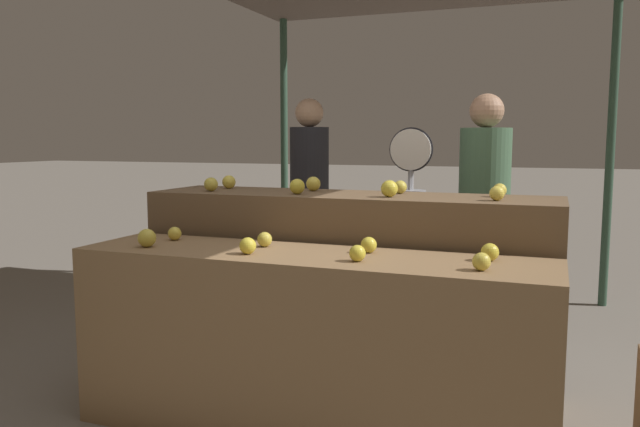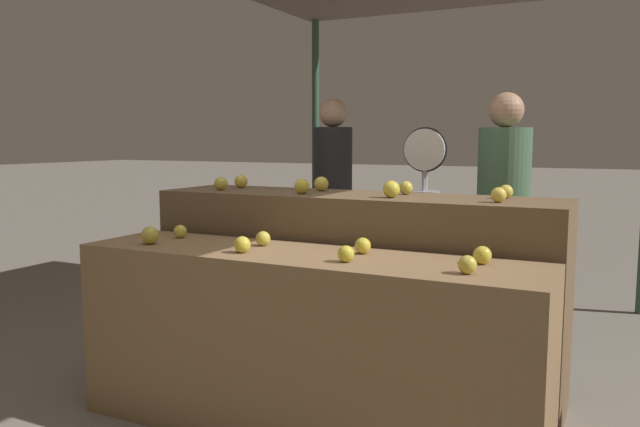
# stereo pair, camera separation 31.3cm
# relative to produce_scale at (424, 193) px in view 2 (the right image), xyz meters

# --- Properties ---
(display_counter_front) EXTENTS (2.22, 0.55, 0.87)m
(display_counter_front) POSITION_rel_produce_scale_xyz_m (-0.20, -1.25, -0.63)
(display_counter_front) COLOR olive
(display_counter_front) RESTS_ON ground_plane
(display_counter_back) EXTENTS (2.22, 0.55, 1.09)m
(display_counter_back) POSITION_rel_produce_scale_xyz_m (-0.20, -0.65, -0.51)
(display_counter_back) COLOR brown
(display_counter_back) RESTS_ON ground_plane
(apple_front_0) EXTENTS (0.09, 0.09, 0.09)m
(apple_front_0) POSITION_rel_produce_scale_xyz_m (-0.99, -1.36, -0.15)
(apple_front_0) COLOR gold
(apple_front_0) RESTS_ON display_counter_front
(apple_front_1) EXTENTS (0.08, 0.08, 0.08)m
(apple_front_1) POSITION_rel_produce_scale_xyz_m (-0.45, -1.35, -0.15)
(apple_front_1) COLOR gold
(apple_front_1) RESTS_ON display_counter_front
(apple_front_2) EXTENTS (0.07, 0.07, 0.07)m
(apple_front_2) POSITION_rel_produce_scale_xyz_m (0.07, -1.34, -0.16)
(apple_front_2) COLOR gold
(apple_front_2) RESTS_ON display_counter_front
(apple_front_3) EXTENTS (0.07, 0.07, 0.07)m
(apple_front_3) POSITION_rel_produce_scale_xyz_m (0.59, -1.35, -0.16)
(apple_front_3) COLOR gold
(apple_front_3) RESTS_ON display_counter_front
(apple_front_4) EXTENTS (0.07, 0.07, 0.07)m
(apple_front_4) POSITION_rel_produce_scale_xyz_m (-0.99, -1.13, -0.16)
(apple_front_4) COLOR yellow
(apple_front_4) RESTS_ON display_counter_front
(apple_front_5) EXTENTS (0.07, 0.07, 0.07)m
(apple_front_5) POSITION_rel_produce_scale_xyz_m (-0.46, -1.15, -0.16)
(apple_front_5) COLOR gold
(apple_front_5) RESTS_ON display_counter_front
(apple_front_6) EXTENTS (0.07, 0.07, 0.07)m
(apple_front_6) POSITION_rel_produce_scale_xyz_m (0.06, -1.13, -0.16)
(apple_front_6) COLOR gold
(apple_front_6) RESTS_ON display_counter_front
(apple_front_7) EXTENTS (0.08, 0.08, 0.08)m
(apple_front_7) POSITION_rel_produce_scale_xyz_m (0.60, -1.13, -0.15)
(apple_front_7) COLOR gold
(apple_front_7) RESTS_ON display_counter_front
(apple_back_0) EXTENTS (0.08, 0.08, 0.08)m
(apple_back_0) POSITION_rel_produce_scale_xyz_m (-0.99, -0.75, 0.07)
(apple_back_0) COLOR gold
(apple_back_0) RESTS_ON display_counter_back
(apple_back_1) EXTENTS (0.08, 0.08, 0.08)m
(apple_back_1) POSITION_rel_produce_scale_xyz_m (-0.46, -0.75, 0.07)
(apple_back_1) COLOR gold
(apple_back_1) RESTS_ON display_counter_back
(apple_back_2) EXTENTS (0.09, 0.09, 0.09)m
(apple_back_2) POSITION_rel_produce_scale_xyz_m (0.06, -0.75, 0.08)
(apple_back_2) COLOR gold
(apple_back_2) RESTS_ON display_counter_back
(apple_back_3) EXTENTS (0.07, 0.07, 0.07)m
(apple_back_3) POSITION_rel_produce_scale_xyz_m (0.59, -0.75, 0.07)
(apple_back_3) COLOR yellow
(apple_back_3) RESTS_ON display_counter_back
(apple_back_4) EXTENTS (0.08, 0.08, 0.08)m
(apple_back_4) POSITION_rel_produce_scale_xyz_m (-0.99, -0.55, 0.07)
(apple_back_4) COLOR yellow
(apple_back_4) RESTS_ON display_counter_back
(apple_back_5) EXTENTS (0.08, 0.08, 0.08)m
(apple_back_5) POSITION_rel_produce_scale_xyz_m (-0.45, -0.53, 0.07)
(apple_back_5) COLOR yellow
(apple_back_5) RESTS_ON display_counter_back
(apple_back_6) EXTENTS (0.07, 0.07, 0.07)m
(apple_back_6) POSITION_rel_produce_scale_xyz_m (0.06, -0.53, 0.07)
(apple_back_6) COLOR gold
(apple_back_6) RESTS_ON display_counter_back
(apple_back_7) EXTENTS (0.07, 0.07, 0.07)m
(apple_back_7) POSITION_rel_produce_scale_xyz_m (0.59, -0.54, 0.07)
(apple_back_7) COLOR yellow
(apple_back_7) RESTS_ON display_counter_back
(produce_scale) EXTENTS (0.28, 0.20, 1.47)m
(produce_scale) POSITION_rel_produce_scale_xyz_m (0.00, 0.00, 0.00)
(produce_scale) COLOR #99999E
(produce_scale) RESTS_ON ground_plane
(person_vendor_at_scale) EXTENTS (0.45, 0.45, 1.69)m
(person_vendor_at_scale) POSITION_rel_produce_scale_xyz_m (0.42, 0.35, -0.08)
(person_vendor_at_scale) COLOR #2D2D38
(person_vendor_at_scale) RESTS_ON ground_plane
(person_customer_left) EXTENTS (0.42, 0.42, 1.71)m
(person_customer_left) POSITION_rel_produce_scale_xyz_m (-0.98, 0.75, -0.06)
(person_customer_left) COLOR #2D2D38
(person_customer_left) RESTS_ON ground_plane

